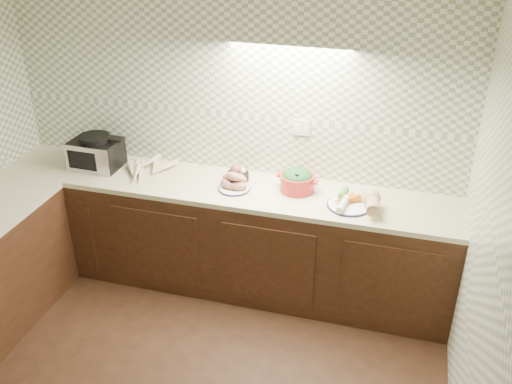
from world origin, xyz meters
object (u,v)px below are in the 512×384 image
(sweet_potato_plate, at_px, (234,183))
(onion_bowl, at_px, (238,174))
(veg_plate, at_px, (360,200))
(toaster_oven, at_px, (96,152))
(parsnip_pile, at_px, (153,170))
(dutch_oven, at_px, (297,180))

(sweet_potato_plate, xyz_separation_m, onion_bowl, (-0.02, 0.15, -0.00))
(onion_bowl, distance_m, veg_plate, 0.98)
(onion_bowl, bearing_deg, toaster_oven, -175.67)
(parsnip_pile, bearing_deg, onion_bowl, 7.97)
(toaster_oven, xyz_separation_m, parsnip_pile, (0.49, -0.01, -0.09))
(parsnip_pile, relative_size, sweet_potato_plate, 1.47)
(dutch_oven, bearing_deg, veg_plate, -4.56)
(parsnip_pile, bearing_deg, dutch_oven, 2.31)
(toaster_oven, height_order, sweet_potato_plate, toaster_oven)
(parsnip_pile, height_order, veg_plate, veg_plate)
(dutch_oven, bearing_deg, toaster_oven, -168.99)
(toaster_oven, relative_size, dutch_oven, 1.20)
(parsnip_pile, distance_m, onion_bowl, 0.68)
(sweet_potato_plate, bearing_deg, toaster_oven, 176.87)
(onion_bowl, xyz_separation_m, dutch_oven, (0.48, -0.05, 0.04))
(onion_bowl, xyz_separation_m, veg_plate, (0.97, -0.17, 0.00))
(sweet_potato_plate, distance_m, onion_bowl, 0.16)
(onion_bowl, height_order, veg_plate, veg_plate)
(dutch_oven, relative_size, veg_plate, 0.85)
(toaster_oven, bearing_deg, parsnip_pile, 0.78)
(toaster_oven, relative_size, veg_plate, 1.02)
(toaster_oven, bearing_deg, sweet_potato_plate, -1.64)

